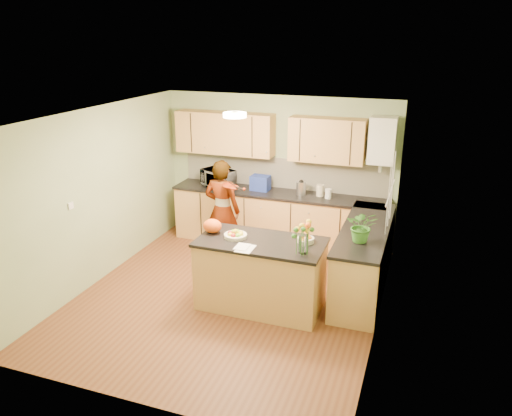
% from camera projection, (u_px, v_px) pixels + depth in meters
% --- Properties ---
extents(floor, '(4.50, 4.50, 0.00)m').
position_uv_depth(floor, '(229.00, 296.00, 6.90)').
color(floor, brown).
rests_on(floor, ground).
extents(ceiling, '(4.00, 4.50, 0.02)m').
position_uv_depth(ceiling, '(226.00, 115.00, 6.07)').
color(ceiling, white).
rests_on(ceiling, wall_back).
extents(wall_back, '(4.00, 0.02, 2.50)m').
position_uv_depth(wall_back, '(278.00, 170.00, 8.49)').
color(wall_back, gray).
rests_on(wall_back, floor).
extents(wall_front, '(4.00, 0.02, 2.50)m').
position_uv_depth(wall_front, '(132.00, 291.00, 4.49)').
color(wall_front, gray).
rests_on(wall_front, floor).
extents(wall_left, '(0.02, 4.50, 2.50)m').
position_uv_depth(wall_left, '(98.00, 196.00, 7.12)').
color(wall_left, gray).
rests_on(wall_left, floor).
extents(wall_right, '(0.02, 4.50, 2.50)m').
position_uv_depth(wall_right, '(385.00, 231.00, 5.86)').
color(wall_right, gray).
rests_on(wall_right, floor).
extents(back_counter, '(3.64, 0.62, 0.94)m').
position_uv_depth(back_counter, '(278.00, 219.00, 8.45)').
color(back_counter, tan).
rests_on(back_counter, floor).
extents(right_counter, '(0.62, 2.24, 0.94)m').
position_uv_depth(right_counter, '(364.00, 258.00, 6.97)').
color(right_counter, tan).
rests_on(right_counter, floor).
extents(splashback, '(3.60, 0.02, 0.52)m').
position_uv_depth(splashback, '(284.00, 173.00, 8.46)').
color(splashback, white).
rests_on(splashback, back_counter).
extents(upper_cabinets, '(3.20, 0.34, 0.70)m').
position_uv_depth(upper_cabinets, '(266.00, 136.00, 8.20)').
color(upper_cabinets, tan).
rests_on(upper_cabinets, wall_back).
extents(boiler, '(0.40, 0.30, 0.86)m').
position_uv_depth(boiler, '(382.00, 141.00, 7.60)').
color(boiler, white).
rests_on(boiler, wall_back).
extents(window_right, '(0.01, 1.30, 1.05)m').
position_uv_depth(window_right, '(391.00, 192.00, 6.30)').
color(window_right, white).
rests_on(window_right, wall_right).
extents(light_switch, '(0.02, 0.09, 0.09)m').
position_uv_depth(light_switch, '(71.00, 206.00, 6.56)').
color(light_switch, white).
rests_on(light_switch, wall_left).
extents(ceiling_lamp, '(0.30, 0.30, 0.07)m').
position_uv_depth(ceiling_lamp, '(235.00, 115.00, 6.35)').
color(ceiling_lamp, '#FFEABF').
rests_on(ceiling_lamp, ceiling).
extents(peninsula_island, '(1.64, 0.84, 0.94)m').
position_uv_depth(peninsula_island, '(261.00, 274.00, 6.53)').
color(peninsula_island, tan).
rests_on(peninsula_island, floor).
extents(fruit_dish, '(0.30, 0.30, 0.10)m').
position_uv_depth(fruit_dish, '(235.00, 234.00, 6.47)').
color(fruit_dish, beige).
rests_on(fruit_dish, peninsula_island).
extents(orange_bowl, '(0.21, 0.21, 0.12)m').
position_uv_depth(orange_bowl, '(306.00, 238.00, 6.32)').
color(orange_bowl, beige).
rests_on(orange_bowl, peninsula_island).
extents(flower_vase, '(0.28, 0.28, 0.51)m').
position_uv_depth(flower_vase, '(304.00, 227.00, 5.91)').
color(flower_vase, silver).
rests_on(flower_vase, peninsula_island).
extents(orange_bag, '(0.31, 0.28, 0.19)m').
position_uv_depth(orange_bag, '(212.00, 226.00, 6.61)').
color(orange_bag, '#E85113').
rests_on(orange_bag, peninsula_island).
extents(papers, '(0.20, 0.27, 0.01)m').
position_uv_depth(papers, '(245.00, 248.00, 6.14)').
color(papers, white).
rests_on(papers, peninsula_island).
extents(violinist, '(0.62, 0.43, 1.63)m').
position_uv_depth(violinist, '(222.00, 210.00, 7.84)').
color(violinist, tan).
rests_on(violinist, floor).
extents(violin, '(0.61, 0.53, 0.15)m').
position_uv_depth(violin, '(228.00, 186.00, 7.42)').
color(violin, '#591705').
rests_on(violin, violinist).
extents(microwave, '(0.65, 0.56, 0.30)m').
position_uv_depth(microwave, '(218.00, 178.00, 8.56)').
color(microwave, white).
rests_on(microwave, back_counter).
extents(blue_box, '(0.32, 0.24, 0.25)m').
position_uv_depth(blue_box, '(260.00, 183.00, 8.39)').
color(blue_box, navy).
rests_on(blue_box, back_counter).
extents(kettle, '(0.16, 0.16, 0.30)m').
position_uv_depth(kettle, '(301.00, 188.00, 8.14)').
color(kettle, silver).
rests_on(kettle, back_counter).
extents(jar_cream, '(0.16, 0.16, 0.19)m').
position_uv_depth(jar_cream, '(320.00, 190.00, 8.09)').
color(jar_cream, beige).
rests_on(jar_cream, back_counter).
extents(jar_white, '(0.11, 0.11, 0.16)m').
position_uv_depth(jar_white, '(328.00, 194.00, 7.98)').
color(jar_white, white).
rests_on(jar_white, back_counter).
extents(potted_plant, '(0.41, 0.36, 0.43)m').
position_uv_depth(potted_plant, '(362.00, 226.00, 6.28)').
color(potted_plant, '#387828').
rests_on(potted_plant, right_counter).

